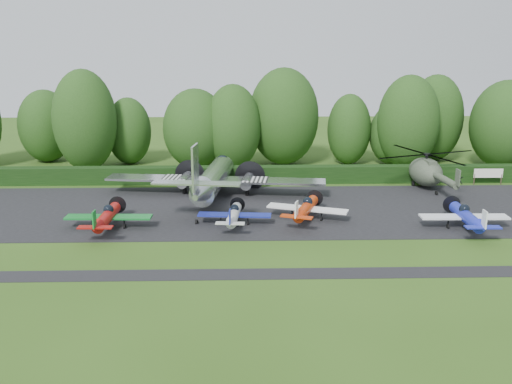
{
  "coord_description": "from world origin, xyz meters",
  "views": [
    {
      "loc": [
        -3.28,
        -44.21,
        16.49
      ],
      "look_at": [
        -1.89,
        7.62,
        2.5
      ],
      "focal_mm": 40.0,
      "sensor_mm": 36.0,
      "label": 1
    }
  ],
  "objects_px": {
    "light_plane_red": "(107,217)",
    "light_plane_orange": "(306,208)",
    "transport_plane": "(213,179)",
    "helicopter": "(426,170)",
    "light_plane_blue": "(466,216)",
    "sign_board": "(488,174)",
    "light_plane_white": "(234,215)"
  },
  "relations": [
    {
      "from": "light_plane_red",
      "to": "light_plane_orange",
      "type": "relative_size",
      "value": 1.01
    },
    {
      "from": "light_plane_red",
      "to": "helicopter",
      "type": "bearing_deg",
      "value": 20.99
    },
    {
      "from": "light_plane_orange",
      "to": "sign_board",
      "type": "distance_m",
      "value": 26.16
    },
    {
      "from": "light_plane_red",
      "to": "sign_board",
      "type": "bearing_deg",
      "value": 18.58
    },
    {
      "from": "light_plane_orange",
      "to": "light_plane_blue",
      "type": "xyz_separation_m",
      "value": [
        13.92,
        -3.06,
        0.04
      ]
    },
    {
      "from": "light_plane_white",
      "to": "light_plane_blue",
      "type": "relative_size",
      "value": 0.85
    },
    {
      "from": "light_plane_white",
      "to": "light_plane_orange",
      "type": "relative_size",
      "value": 0.88
    },
    {
      "from": "light_plane_red",
      "to": "light_plane_blue",
      "type": "relative_size",
      "value": 0.98
    },
    {
      "from": "transport_plane",
      "to": "helicopter",
      "type": "relative_size",
      "value": 1.63
    },
    {
      "from": "light_plane_red",
      "to": "light_plane_blue",
      "type": "distance_m",
      "value": 31.87
    },
    {
      "from": "light_plane_orange",
      "to": "light_plane_red",
      "type": "bearing_deg",
      "value": 167.38
    },
    {
      "from": "transport_plane",
      "to": "light_plane_orange",
      "type": "bearing_deg",
      "value": -48.49
    },
    {
      "from": "light_plane_orange",
      "to": "light_plane_blue",
      "type": "distance_m",
      "value": 14.25
    },
    {
      "from": "transport_plane",
      "to": "light_plane_red",
      "type": "xyz_separation_m",
      "value": [
        -8.96,
        -10.04,
        -0.9
      ]
    },
    {
      "from": "transport_plane",
      "to": "light_plane_blue",
      "type": "height_order",
      "value": "transport_plane"
    },
    {
      "from": "light_plane_red",
      "to": "light_plane_blue",
      "type": "bearing_deg",
      "value": -3.45
    },
    {
      "from": "transport_plane",
      "to": "light_plane_white",
      "type": "relative_size",
      "value": 3.38
    },
    {
      "from": "transport_plane",
      "to": "light_plane_blue",
      "type": "distance_m",
      "value": 25.38
    },
    {
      "from": "light_plane_white",
      "to": "helicopter",
      "type": "relative_size",
      "value": 0.48
    },
    {
      "from": "light_plane_red",
      "to": "transport_plane",
      "type": "bearing_deg",
      "value": 46.35
    },
    {
      "from": "transport_plane",
      "to": "helicopter",
      "type": "xyz_separation_m",
      "value": [
        23.89,
        3.84,
        0.02
      ]
    },
    {
      "from": "light_plane_orange",
      "to": "helicopter",
      "type": "relative_size",
      "value": 0.55
    },
    {
      "from": "light_plane_blue",
      "to": "helicopter",
      "type": "height_order",
      "value": "helicopter"
    },
    {
      "from": "light_plane_red",
      "to": "light_plane_white",
      "type": "height_order",
      "value": "light_plane_red"
    },
    {
      "from": "transport_plane",
      "to": "light_plane_red",
      "type": "bearing_deg",
      "value": -139.11
    },
    {
      "from": "light_plane_orange",
      "to": "sign_board",
      "type": "xyz_separation_m",
      "value": [
        22.71,
        12.99,
        0.07
      ]
    },
    {
      "from": "light_plane_blue",
      "to": "sign_board",
      "type": "bearing_deg",
      "value": 59.88
    },
    {
      "from": "light_plane_red",
      "to": "light_plane_orange",
      "type": "height_order",
      "value": "light_plane_red"
    },
    {
      "from": "transport_plane",
      "to": "light_plane_orange",
      "type": "height_order",
      "value": "transport_plane"
    },
    {
      "from": "light_plane_white",
      "to": "light_plane_orange",
      "type": "xyz_separation_m",
      "value": [
        6.7,
        1.36,
        0.15
      ]
    },
    {
      "from": "sign_board",
      "to": "helicopter",
      "type": "bearing_deg",
      "value": -171.19
    },
    {
      "from": "transport_plane",
      "to": "sign_board",
      "type": "relative_size",
      "value": 7.05
    }
  ]
}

